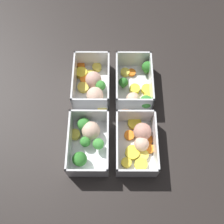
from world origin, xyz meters
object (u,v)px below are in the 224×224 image
at_px(container_near_right, 87,140).
at_px(container_far_left, 136,86).
at_px(container_near_left, 92,84).
at_px(container_far_right, 138,142).

xyz_separation_m(container_near_right, container_far_left, (-0.17, 0.14, -0.00)).
height_order(container_near_left, container_far_left, same).
distance_m(container_near_right, container_far_right, 0.14).
relative_size(container_far_left, container_far_right, 0.97).
bearing_deg(container_near_right, container_near_left, 178.14).
bearing_deg(container_near_left, container_far_left, 86.97).
relative_size(container_near_left, container_far_left, 1.07).
bearing_deg(container_far_left, container_near_left, -93.03).
bearing_deg(container_far_right, container_far_left, 179.94).
bearing_deg(container_near_right, container_far_left, 141.51).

